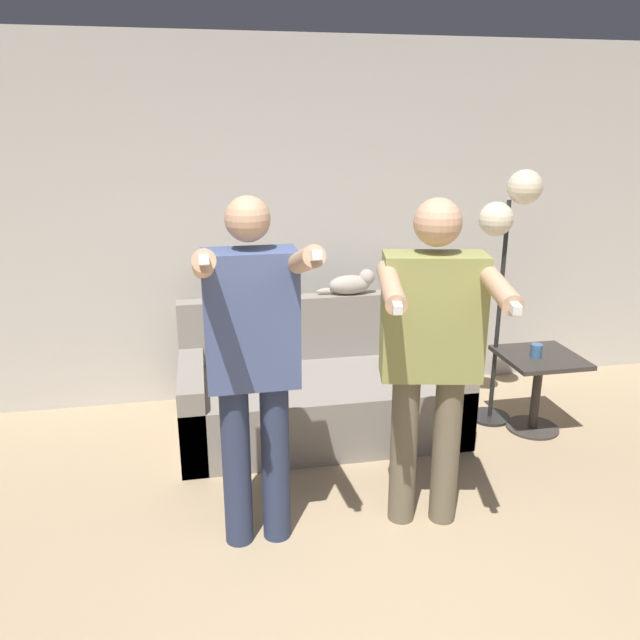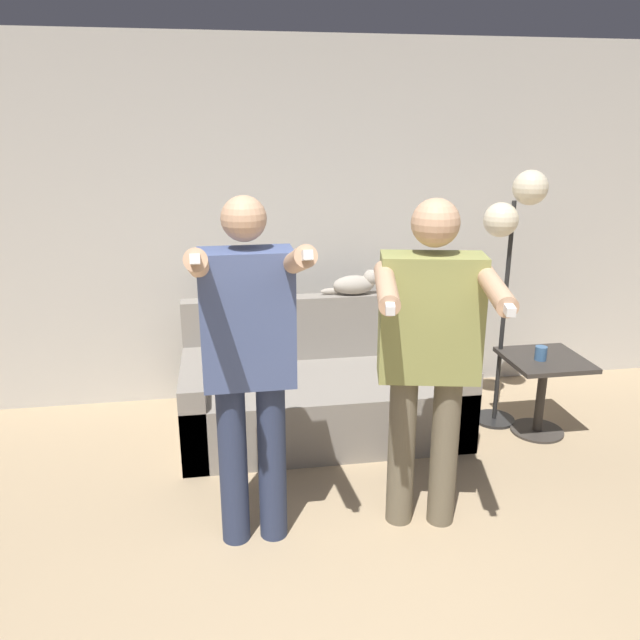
% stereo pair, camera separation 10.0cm
% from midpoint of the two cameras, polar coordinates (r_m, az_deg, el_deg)
% --- Properties ---
extents(wall_back, '(10.00, 0.05, 2.60)m').
position_cam_midpoint_polar(wall_back, '(4.62, -1.17, 8.61)').
color(wall_back, beige).
rests_on(wall_back, ground_plane).
extents(couch, '(1.85, 0.90, 0.86)m').
position_cam_midpoint_polar(couch, '(4.27, 0.87, -6.67)').
color(couch, gray).
rests_on(couch, ground_plane).
extents(person_left, '(0.50, 0.66, 1.73)m').
position_cam_midpoint_polar(person_left, '(2.90, -5.54, -3.14)').
color(person_left, '#2D3856').
rests_on(person_left, ground_plane).
extents(person_right, '(0.64, 0.76, 1.70)m').
position_cam_midpoint_polar(person_right, '(3.07, 10.87, -2.31)').
color(person_right, '#6B604C').
rests_on(person_right, ground_plane).
extents(cat, '(0.42, 0.15, 0.18)m').
position_cam_midpoint_polar(cat, '(4.41, 3.98, 3.33)').
color(cat, '#B7AD9E').
rests_on(cat, couch).
extents(floor_lamp, '(0.40, 0.28, 1.74)m').
position_cam_midpoint_polar(floor_lamp, '(4.26, 17.91, 8.21)').
color(floor_lamp, black).
rests_on(floor_lamp, ground_plane).
extents(side_table, '(0.51, 0.51, 0.54)m').
position_cam_midpoint_polar(side_table, '(4.45, 20.31, -5.04)').
color(side_table, '#38332D').
rests_on(side_table, ground_plane).
extents(cup, '(0.08, 0.08, 0.09)m').
position_cam_midpoint_polar(cup, '(4.33, 20.17, -2.87)').
color(cup, '#3D6693').
rests_on(cup, side_table).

